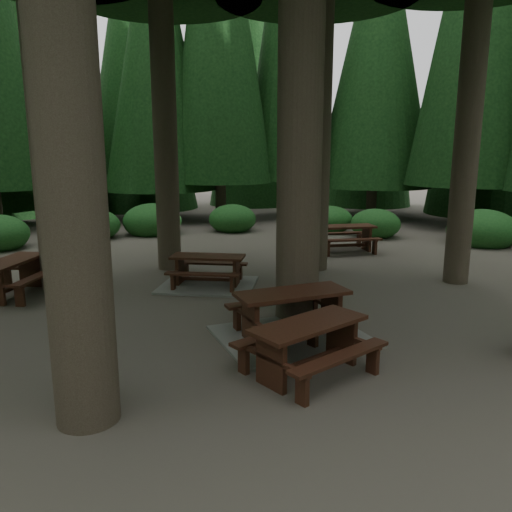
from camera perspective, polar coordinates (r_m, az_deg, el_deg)
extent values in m
plane|color=#554E45|center=(9.67, 0.40, -7.65)|extent=(80.00, 80.00, 0.00)
cube|color=gray|center=(8.94, 4.11, -9.16)|extent=(2.85, 2.50, 0.05)
cube|color=#351E10|center=(8.69, 4.19, -4.26)|extent=(2.07, 1.11, 0.07)
cube|color=#351E10|center=(9.35, 2.37, -5.17)|extent=(1.99, 0.62, 0.05)
cube|color=#351E10|center=(8.24, 6.20, -7.62)|extent=(1.99, 0.62, 0.05)
cube|color=#351E10|center=(8.51, -0.65, -7.59)|extent=(0.19, 0.61, 0.79)
cube|color=#351E10|center=(8.49, -0.65, -7.18)|extent=(0.37, 1.58, 0.07)
cube|color=#351E10|center=(9.18, 8.58, -6.27)|extent=(0.19, 0.61, 0.79)
cube|color=#351E10|center=(9.16, 8.60, -5.88)|extent=(0.37, 1.58, 0.07)
cube|color=#351E10|center=(8.88, 4.13, -8.13)|extent=(1.63, 0.38, 0.09)
cube|color=#351E10|center=(12.55, -26.25, -0.56)|extent=(1.31, 2.04, 0.06)
cube|color=#351E10|center=(12.28, -23.62, -2.10)|extent=(0.86, 1.89, 0.05)
cube|color=#351E10|center=(13.26, -24.32, -1.60)|extent=(0.58, 0.27, 0.76)
cube|color=#351E10|center=(13.25, -24.34, -1.34)|extent=(1.48, 0.57, 0.06)
cube|color=#351E10|center=(12.68, -26.00, -3.23)|extent=(0.59, 1.53, 0.08)
cube|color=gray|center=(12.28, -5.48, -3.31)|extent=(2.73, 2.49, 0.05)
cube|color=#351E10|center=(12.12, -5.55, -0.08)|extent=(1.88, 1.23, 0.06)
cube|color=#351E10|center=(12.74, -4.93, -0.83)|extent=(1.74, 0.82, 0.05)
cube|color=#351E10|center=(11.63, -6.17, -2.08)|extent=(1.74, 0.82, 0.05)
cube|color=#351E10|center=(12.38, -8.68, -1.71)|extent=(0.25, 0.53, 0.70)
cube|color=#351E10|center=(12.36, -8.69, -1.45)|extent=(0.55, 1.36, 0.06)
cube|color=#351E10|center=(12.06, -2.26, -1.94)|extent=(0.25, 0.53, 0.70)
cube|color=#351E10|center=(12.05, -2.26, -1.67)|extent=(0.55, 1.36, 0.06)
cube|color=#351E10|center=(12.24, -5.50, -2.63)|extent=(1.40, 0.56, 0.08)
cube|color=#351E10|center=(16.57, 10.09, 3.33)|extent=(1.98, 0.80, 0.07)
cube|color=#351E10|center=(17.22, 9.28, 2.58)|extent=(1.97, 0.31, 0.05)
cube|color=#351E10|center=(16.02, 10.88, 1.82)|extent=(1.97, 0.31, 0.05)
cube|color=#351E10|center=(16.37, 7.46, 1.80)|extent=(0.10, 0.60, 0.79)
cube|color=#351E10|center=(16.36, 7.47, 2.03)|extent=(0.12, 1.59, 0.07)
cube|color=#351E10|center=(16.93, 12.53, 1.95)|extent=(0.10, 0.60, 0.79)
cube|color=#351E10|center=(16.92, 12.54, 2.17)|extent=(0.12, 1.59, 0.07)
cube|color=#351E10|center=(16.67, 10.01, 1.21)|extent=(1.64, 0.12, 0.09)
cube|color=#351E10|center=(7.37, 6.09, -7.76)|extent=(1.96, 1.49, 0.06)
cube|color=#351E10|center=(7.88, 2.82, -8.73)|extent=(1.74, 1.08, 0.05)
cube|color=#351E10|center=(7.10, 9.63, -11.30)|extent=(1.74, 1.08, 0.05)
cube|color=#351E10|center=(7.04, 1.74, -12.14)|extent=(0.33, 0.53, 0.73)
cube|color=#351E10|center=(7.02, 1.74, -11.68)|extent=(0.76, 1.35, 0.06)
cube|color=#351E10|center=(8.02, 9.74, -9.24)|extent=(0.33, 0.53, 0.73)
cube|color=#351E10|center=(8.00, 9.75, -8.83)|extent=(0.76, 1.35, 0.06)
cube|color=#351E10|center=(7.58, 5.99, -11.90)|extent=(1.39, 0.79, 0.08)
ellipsoid|color=#1D551F|center=(19.32, 24.43, 2.39)|extent=(2.42, 2.42, 1.49)
ellipsoid|color=#1D551F|center=(19.69, 13.47, 3.29)|extent=(1.90, 1.90, 1.17)
ellipsoid|color=#1D551F|center=(20.54, 8.45, 3.83)|extent=(1.84, 1.84, 1.13)
ellipsoid|color=#1D551F|center=(20.61, -2.71, 3.98)|extent=(1.95, 1.95, 1.20)
ellipsoid|color=#1D551F|center=(20.31, -11.75, 3.62)|extent=(2.31, 2.31, 1.42)
ellipsoid|color=#1D551F|center=(19.79, -18.00, 3.08)|extent=(1.93, 1.93, 1.19)
cone|color=black|center=(26.23, 13.86, 22.57)|extent=(5.73, 5.73, 13.48)
cone|color=black|center=(24.71, -11.37, 22.53)|extent=(5.17, 5.17, 12.91)
cone|color=black|center=(26.49, -23.44, 21.56)|extent=(5.82, 5.82, 13.26)
cone|color=black|center=(32.04, 13.27, 22.89)|extent=(5.26, 5.26, 19.02)
cone|color=black|center=(31.49, -0.41, 20.73)|extent=(5.34, 5.34, 16.14)
cone|color=black|center=(30.22, -13.74, 21.47)|extent=(6.57, 6.57, 16.86)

